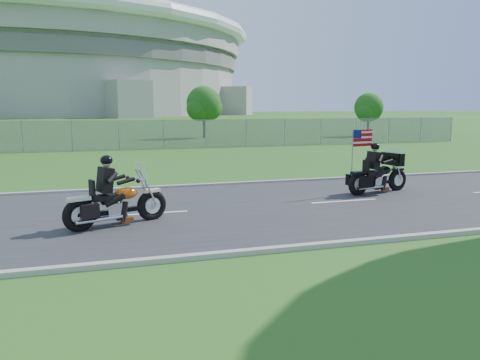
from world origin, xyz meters
name	(u,v)px	position (x,y,z in m)	size (l,w,h in m)	color
ground	(219,211)	(0.00, 0.00, 0.00)	(420.00, 420.00, 0.00)	#1B4515
road	(219,210)	(0.00, 0.00, 0.02)	(120.00, 8.00, 0.04)	#28282B
curb_north	(192,186)	(0.00, 4.05, 0.05)	(120.00, 0.18, 0.12)	#9E9B93
curb_south	(266,251)	(0.00, -4.05, 0.05)	(120.00, 0.18, 0.12)	#9E9B93
fence	(72,136)	(-5.00, 20.00, 1.00)	(60.00, 0.03, 2.00)	gray
stadium	(50,70)	(-20.00, 170.00, 15.58)	(140.40, 140.40, 29.20)	#A3A099
tree_fence_near	(204,105)	(6.04, 30.04, 2.97)	(3.52, 3.28, 4.75)	#382316
tree_fence_far	(369,109)	(22.04, 28.03, 2.64)	(3.08, 2.87, 4.20)	#382316
motorcycle_lead	(115,204)	(-2.86, -1.02, 0.57)	(2.58, 1.27, 1.81)	black
motorcycle_follow	(378,176)	(5.81, 1.00, 0.59)	(2.57, 1.08, 2.17)	black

